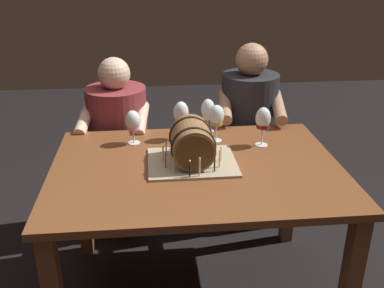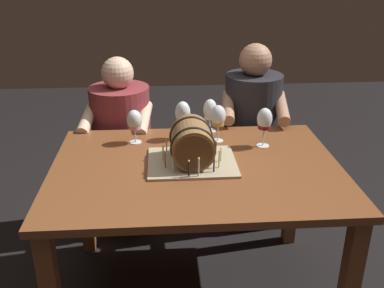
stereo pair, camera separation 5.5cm
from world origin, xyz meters
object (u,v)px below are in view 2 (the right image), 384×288
object	(u,v)px
wine_glass_red	(265,121)
wine_glass_amber	(218,117)
wine_glass_rose	(134,121)
person_seated_right	(251,143)
wine_glass_white	(210,111)
barrel_cake	(192,145)
wine_glass_empty	(183,113)
dining_table	(196,186)
person_seated_left	(123,151)

from	to	relation	value
wine_glass_red	wine_glass_amber	distance (m)	0.24
wine_glass_rose	person_seated_right	world-z (taller)	person_seated_right
wine_glass_white	person_seated_right	world-z (taller)	person_seated_right
barrel_cake	wine_glass_white	distance (m)	0.42
person_seated_right	barrel_cake	bearing A→B (deg)	-122.09
wine_glass_rose	barrel_cake	bearing A→B (deg)	-44.06
wine_glass_white	wine_glass_red	distance (m)	0.34
wine_glass_red	wine_glass_rose	size ratio (longest dim) A/B	1.15
wine_glass_red	wine_glass_empty	bearing A→B (deg)	162.25
barrel_cake	wine_glass_empty	world-z (taller)	barrel_cake
wine_glass_amber	dining_table	bearing A→B (deg)	-115.40
barrel_cake	wine_glass_amber	xyz separation A→B (m)	(0.15, 0.26, 0.04)
wine_glass_red	person_seated_right	distance (m)	0.61
barrel_cake	wine_glass_red	distance (m)	0.42
wine_glass_empty	wine_glass_amber	world-z (taller)	wine_glass_empty
wine_glass_white	person_seated_left	size ratio (longest dim) A/B	0.17
wine_glass_red	person_seated_left	xyz separation A→B (m)	(-0.77, 0.50, -0.37)
wine_glass_white	person_seated_left	bearing A→B (deg)	152.16
barrel_cake	person_seated_left	size ratio (longest dim) A/B	0.37
wine_glass_red	person_seated_left	distance (m)	0.99
dining_table	wine_glass_amber	bearing A→B (deg)	64.60
dining_table	barrel_cake	world-z (taller)	barrel_cake
barrel_cake	wine_glass_amber	bearing A→B (deg)	59.22
dining_table	wine_glass_rose	xyz separation A→B (m)	(-0.30, 0.30, 0.23)
wine_glass_red	wine_glass_empty	size ratio (longest dim) A/B	0.99
wine_glass_empty	person_seated_right	size ratio (longest dim) A/B	0.17
dining_table	wine_glass_rose	bearing A→B (deg)	134.85
dining_table	person_seated_left	bearing A→B (deg)	120.01
wine_glass_white	wine_glass_amber	xyz separation A→B (m)	(0.03, -0.15, 0.01)
wine_glass_rose	wine_glass_empty	bearing A→B (deg)	8.36
dining_table	wine_glass_empty	world-z (taller)	wine_glass_empty
wine_glass_white	person_seated_left	distance (m)	0.68
dining_table	person_seated_right	size ratio (longest dim) A/B	1.14
wine_glass_empty	wine_glass_white	bearing A→B (deg)	32.13
wine_glass_white	wine_glass_red	world-z (taller)	wine_glass_red
wine_glass_red	person_seated_right	xyz separation A→B (m)	(0.05, 0.50, -0.34)
dining_table	wine_glass_red	distance (m)	0.48
wine_glass_red	person_seated_right	size ratio (longest dim) A/B	0.17
person_seated_left	person_seated_right	distance (m)	0.82
dining_table	wine_glass_empty	distance (m)	0.42
dining_table	wine_glass_red	world-z (taller)	wine_glass_red
wine_glass_empty	wine_glass_amber	size ratio (longest dim) A/B	1.05
wine_glass_amber	wine_glass_rose	bearing A→B (deg)	178.57
wine_glass_empty	wine_glass_rose	world-z (taller)	wine_glass_empty
dining_table	wine_glass_white	world-z (taller)	wine_glass_white
dining_table	person_seated_left	distance (m)	0.82
wine_glass_amber	person_seated_right	distance (m)	0.60
barrel_cake	person_seated_left	xyz separation A→B (m)	(-0.39, 0.68, -0.32)
wine_glass_rose	wine_glass_amber	distance (m)	0.43
wine_glass_red	wine_glass_white	bearing A→B (deg)	137.86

